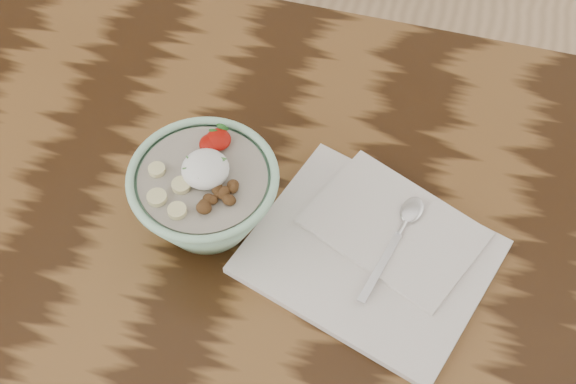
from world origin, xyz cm
name	(u,v)px	position (x,y,z in cm)	size (l,w,h in cm)	color
table	(214,282)	(0.00, 0.00, 65.70)	(160.00, 90.00, 75.00)	black
breakfast_bowl	(205,194)	(-0.97, 3.68, 81.13)	(17.97, 17.97, 12.31)	#A1D8B2
napkin	(375,250)	(20.10, 4.52, 75.72)	(33.46, 30.00, 1.72)	silver
spoon	(404,224)	(22.90, 8.38, 77.08)	(5.85, 16.45, 0.86)	silver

